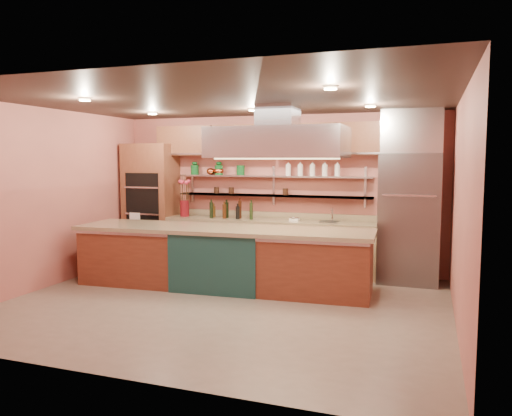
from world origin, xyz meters
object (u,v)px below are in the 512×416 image
at_px(kitchen_scale, 294,218).
at_px(copper_kettle, 211,171).
at_px(green_canister, 241,170).
at_px(refrigerator, 409,219).
at_px(flower_vase, 185,208).
at_px(island, 222,258).

relative_size(kitchen_scale, copper_kettle, 0.99).
relative_size(kitchen_scale, green_canister, 0.89).
distance_m(refrigerator, flower_vase, 4.06).
bearing_deg(refrigerator, kitchen_scale, 179.70).
bearing_deg(copper_kettle, island, -60.08).
relative_size(flower_vase, copper_kettle, 1.88).
bearing_deg(island, green_canister, 96.98).
xyz_separation_m(island, green_canister, (-0.28, 1.54, 1.33)).
relative_size(island, green_canister, 25.38).
height_order(flower_vase, kitchen_scale, flower_vase).
relative_size(island, kitchen_scale, 28.38).
bearing_deg(island, flower_vase, 131.92).
distance_m(flower_vase, kitchen_scale, 2.14).
height_order(refrigerator, green_canister, refrigerator).
relative_size(refrigerator, green_canister, 11.69).
bearing_deg(green_canister, copper_kettle, 180.00).
bearing_deg(flower_vase, kitchen_scale, 0.00).
bearing_deg(kitchen_scale, green_canister, 164.01).
xyz_separation_m(refrigerator, green_canister, (-3.01, 0.23, 0.75)).
bearing_deg(kitchen_scale, copper_kettle, 168.03).
bearing_deg(copper_kettle, refrigerator, -3.64).
height_order(island, kitchen_scale, kitchen_scale).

